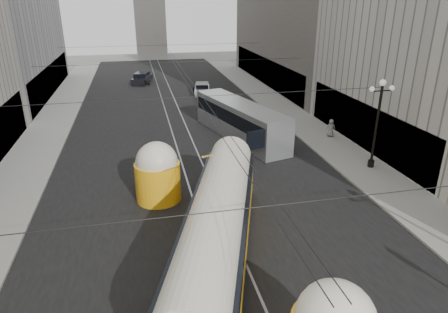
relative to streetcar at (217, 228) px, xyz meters
name	(u,v)px	position (x,y,z in m)	size (l,w,h in m)	color
road	(177,122)	(0.50, 22.87, -1.85)	(20.00, 85.00, 0.02)	black
sidewalk_left	(55,119)	(-11.50, 26.37, -1.78)	(4.00, 72.00, 0.15)	gray
sidewalk_right	(279,106)	(12.50, 26.37, -1.78)	(4.00, 72.00, 0.15)	gray
rail_left	(169,123)	(-0.25, 22.87, -1.85)	(0.12, 85.00, 0.04)	gray
rail_right	(184,122)	(1.25, 22.87, -1.85)	(0.12, 85.00, 0.04)	gray
lamppost_right_mid	(377,119)	(13.10, 8.37, 1.89)	(1.86, 0.44, 6.37)	black
catenary	(176,64)	(0.62, 21.86, 4.03)	(25.00, 72.00, 0.23)	black
streetcar	(217,228)	(0.00, 0.00, 0.00)	(7.32, 16.56, 3.80)	#FFB216
city_bus	(240,119)	(5.48, 17.09, -0.14)	(5.76, 12.75, 3.13)	#AAADAF
sedan_white_far	(202,89)	(5.03, 34.56, -1.23)	(2.55, 4.64, 1.39)	silver
sedan_dark_far	(142,78)	(-2.28, 43.29, -1.17)	(3.27, 5.15, 1.51)	black
pedestrian_sidewalk_right	(331,128)	(13.29, 15.24, -0.92)	(0.76, 0.47, 1.57)	gray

